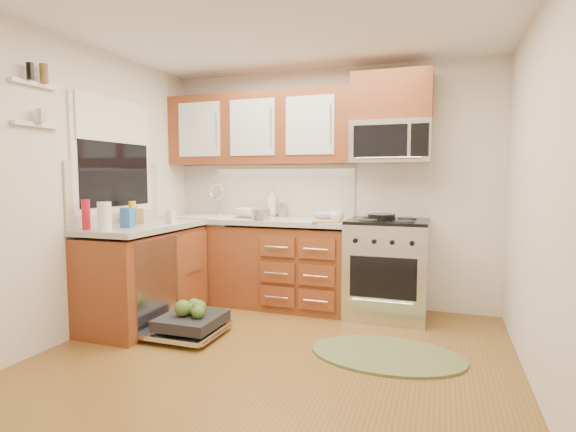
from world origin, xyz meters
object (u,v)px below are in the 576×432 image
at_px(bowl_a, 326,216).
at_px(bowl_b, 249,213).
at_px(stock_pot, 261,215).
at_px(skillet, 381,217).
at_px(cutting_board, 325,221).
at_px(cup, 337,216).
at_px(rug, 387,355).
at_px(paper_towel_roll, 104,216).
at_px(range, 387,268).
at_px(upper_cabinets, 259,129).
at_px(sink, 210,228).
at_px(dishwasher, 188,325).
at_px(microwave, 391,142).

xyz_separation_m(bowl_a, bowl_b, (-0.83, -0.12, 0.02)).
xyz_separation_m(stock_pot, bowl_a, (0.58, 0.38, -0.03)).
height_order(stock_pot, bowl_b, stock_pot).
height_order(skillet, cutting_board, skillet).
bearing_deg(stock_pot, cup, 8.48).
xyz_separation_m(rug, cutting_board, (-0.69, 0.80, 0.92)).
height_order(bowl_a, bowl_b, bowl_b).
relative_size(stock_pot, bowl_a, 0.76).
bearing_deg(bowl_a, paper_towel_roll, -131.59).
height_order(range, bowl_a, bowl_a).
bearing_deg(paper_towel_roll, rug, 11.31).
bearing_deg(cup, bowl_b, 171.50).
height_order(upper_cabinets, rug, upper_cabinets).
height_order(rug, paper_towel_roll, paper_towel_roll).
relative_size(sink, bowl_a, 2.43).
distance_m(range, dishwasher, 1.95).
relative_size(range, microwave, 1.25).
relative_size(range, sink, 1.53).
xyz_separation_m(microwave, sink, (-1.93, -0.13, -0.90)).
distance_m(microwave, sink, 2.13).
bearing_deg(upper_cabinets, dishwasher, -96.04).
distance_m(range, paper_towel_roll, 2.61).
relative_size(microwave, rug, 0.65).
xyz_separation_m(paper_towel_roll, bowl_b, (0.61, 1.50, -0.07)).
height_order(sink, bowl_a, bowl_a).
relative_size(stock_pot, cutting_board, 0.75).
bearing_deg(stock_pot, upper_cabinets, 115.10).
xyz_separation_m(range, paper_towel_roll, (-2.09, -1.45, 0.57)).
bearing_deg(cup, sink, 176.57).
relative_size(dishwasher, paper_towel_roll, 2.96).
xyz_separation_m(sink, dishwasher, (0.39, -1.12, -0.70)).
height_order(microwave, stock_pot, microwave).
bearing_deg(bowl_b, range, -2.07).
relative_size(sink, bowl_b, 2.02).
relative_size(rug, bowl_a, 4.57).
xyz_separation_m(skillet, bowl_b, (-1.42, 0.02, -0.00)).
height_order(sink, cutting_board, cutting_board).
distance_m(upper_cabinets, sink, 1.21).
distance_m(rug, bowl_a, 1.70).
xyz_separation_m(dishwasher, cutting_board, (0.97, 0.92, 0.83)).
height_order(rug, skillet, skillet).
bearing_deg(sink, paper_towel_roll, -96.50).
bearing_deg(bowl_b, upper_cabinets, 47.98).
bearing_deg(upper_cabinets, skillet, -4.57).
height_order(rug, stock_pot, stock_pot).
height_order(upper_cabinets, stock_pot, upper_cabinets).
xyz_separation_m(cutting_board, bowl_b, (-0.92, 0.26, 0.04)).
bearing_deg(sink, cutting_board, -8.35).
height_order(sink, skillet, skillet).
height_order(range, skillet, skillet).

